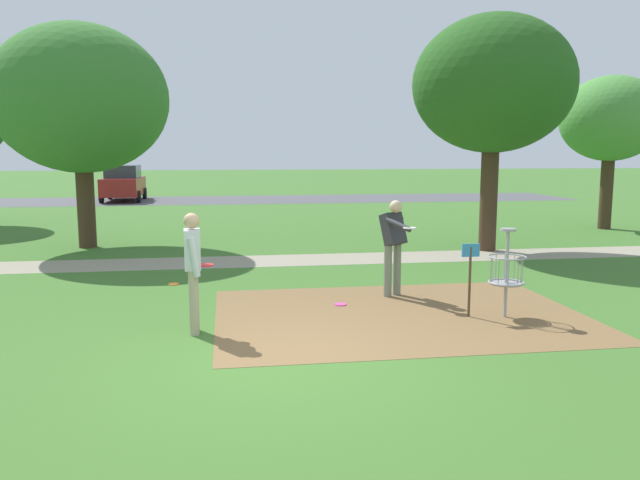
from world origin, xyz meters
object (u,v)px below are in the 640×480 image
Objects in this scene: disc_golf_basket at (503,269)px; frisbee_by_tee at (174,284)px; frisbee_mid_grass at (340,304)px; parked_car_leftmost at (123,183)px; tree_near_left at (80,99)px; player_foreground_watching at (394,241)px; tree_near_right at (493,85)px; player_throwing at (193,266)px; tree_mid_left at (611,119)px.

disc_golf_basket is 6.55× the size of frisbee_by_tee.
frisbee_mid_grass is 24.54m from parked_car_leftmost.
parked_car_leftmost is at bearing 95.46° from tree_near_left.
player_foreground_watching is 4.35m from frisbee_by_tee.
disc_golf_basket is at bearing -111.74° from tree_near_right.
parked_car_leftmost reaches higher than frisbee_by_tee.
frisbee_mid_grass is 0.03× the size of tree_near_left.
tree_near_right is at bearing 21.71° from frisbee_by_tee.
player_throwing is at bearing -178.23° from disc_golf_basket.
frisbee_by_tee is at bearing 99.50° from player_throwing.
tree_near_right is 1.41× the size of parked_car_leftmost.
frisbee_mid_grass is at bearing -133.14° from tree_near_right.
tree_mid_left is (5.74, 3.73, -0.62)m from tree_near_right.
player_throwing is 2.82m from frisbee_mid_grass.
tree_mid_left reaches higher than frisbee_mid_grass.
tree_near_left is at bearing -84.54° from parked_car_leftmost.
frisbee_mid_grass is at bearing 154.34° from disc_golf_basket.
frisbee_mid_grass is 0.03× the size of tree_near_right.
frisbee_by_tee is 7.01m from tree_near_left.
player_foreground_watching is at bearing 27.80° from player_throwing.
tree_near_left is at bearing 168.43° from tree_near_right.
frisbee_mid_grass is at bearing -73.17° from parked_car_leftmost.
tree_near_left is 16.21m from tree_mid_left.
tree_near_left is at bearing 133.18° from disc_golf_basket.
tree_near_left reaches higher than player_foreground_watching.
disc_golf_basket is 0.81× the size of player_throwing.
player_throwing is 0.29× the size of tree_near_left.
player_foreground_watching is 24.35m from parked_car_leftmost.
tree_near_right is at bearing 68.26° from disc_golf_basket.
disc_golf_basket is at bearing -69.02° from parked_car_leftmost.
player_throwing is at bearing -80.50° from frisbee_by_tee.
player_foreground_watching is 0.41× the size of parked_car_leftmost.
parked_car_leftmost is (-9.43, 24.59, 0.17)m from disc_golf_basket.
tree_near_right is (4.83, 5.16, 4.19)m from frisbee_mid_grass.
tree_near_right is (2.50, 6.28, 3.44)m from disc_golf_basket.
tree_near_right is (7.73, 3.08, 4.19)m from frisbee_by_tee.
player_foreground_watching reaches higher than frisbee_by_tee.
tree_near_left reaches higher than player_throwing.
disc_golf_basket is at bearing -31.46° from frisbee_by_tee.
disc_golf_basket is 11.94m from tree_near_left.
parked_car_leftmost is at bearing 106.83° from frisbee_mid_grass.
tree_near_right reaches higher than player_throwing.
tree_near_right reaches higher than frisbee_mid_grass.
disc_golf_basket is 0.33× the size of parked_car_leftmost.
disc_golf_basket is 6.17m from frisbee_by_tee.
tree_near_right is at bearing 41.84° from player_throwing.
player_foreground_watching is at bearing -70.46° from parked_car_leftmost.
tree_near_left is (-2.66, 5.20, 3.88)m from frisbee_by_tee.
parked_car_leftmost is (-8.15, 22.95, -0.06)m from player_foreground_watching.
player_foreground_watching is at bearing -21.57° from frisbee_by_tee.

